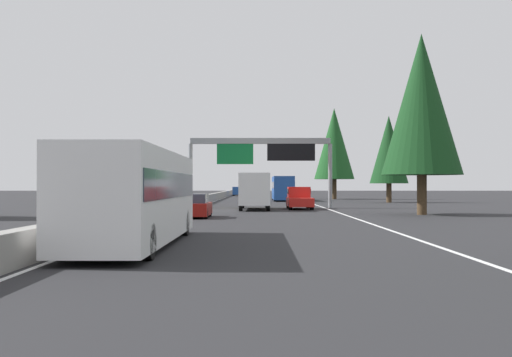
% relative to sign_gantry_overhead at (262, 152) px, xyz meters
% --- Properties ---
extents(ground_plane, '(320.00, 320.00, 0.00)m').
position_rel_sign_gantry_overhead_xyz_m(ground_plane, '(8.14, 6.04, -4.90)').
color(ground_plane, '#262628').
extents(median_barrier, '(180.00, 0.56, 0.90)m').
position_rel_sign_gantry_overhead_xyz_m(median_barrier, '(28.14, 6.34, -4.45)').
color(median_barrier, gray).
rests_on(median_barrier, ground).
extents(shoulder_stripe_right, '(160.00, 0.16, 0.01)m').
position_rel_sign_gantry_overhead_xyz_m(shoulder_stripe_right, '(18.14, -5.48, -4.89)').
color(shoulder_stripe_right, silver).
rests_on(shoulder_stripe_right, ground).
extents(shoulder_stripe_median, '(160.00, 0.16, 0.01)m').
position_rel_sign_gantry_overhead_xyz_m(shoulder_stripe_median, '(18.14, 5.79, -4.89)').
color(shoulder_stripe_median, silver).
rests_on(shoulder_stripe_median, ground).
extents(sign_gantry_overhead, '(0.50, 12.68, 6.15)m').
position_rel_sign_gantry_overhead_xyz_m(sign_gantry_overhead, '(0.00, 0.00, 0.00)').
color(sign_gantry_overhead, gray).
rests_on(sign_gantry_overhead, ground).
extents(bus_mid_center, '(11.50, 2.55, 3.10)m').
position_rel_sign_gantry_overhead_xyz_m(bus_mid_center, '(-33.55, 4.41, -3.18)').
color(bus_mid_center, white).
rests_on(bus_mid_center, ground).
extents(sedan_mid_left, '(4.40, 1.80, 1.47)m').
position_rel_sign_gantry_overhead_xyz_m(sedan_mid_left, '(-16.10, 4.27, -4.22)').
color(sedan_mid_left, maroon).
rests_on(sedan_mid_left, ground).
extents(box_truck_far_center, '(8.50, 2.40, 2.95)m').
position_rel_sign_gantry_overhead_xyz_m(box_truck_far_center, '(-3.86, 0.66, -3.29)').
color(box_truck_far_center, white).
rests_on(box_truck_far_center, ground).
extents(sedan_near_center, '(4.40, 1.80, 1.47)m').
position_rel_sign_gantry_overhead_xyz_m(sedan_near_center, '(61.84, 0.77, -4.22)').
color(sedan_near_center, black).
rests_on(sedan_near_center, ground).
extents(sedan_mid_right, '(4.40, 1.80, 1.47)m').
position_rel_sign_gantry_overhead_xyz_m(sedan_mid_right, '(70.29, 4.37, -4.22)').
color(sedan_mid_right, white).
rests_on(sedan_mid_right, ground).
extents(minivan_near_right, '(5.00, 1.95, 1.69)m').
position_rel_sign_gantry_overhead_xyz_m(minivan_near_right, '(61.48, 4.13, -3.95)').
color(minivan_near_right, '#1E4793').
rests_on(minivan_near_right, ground).
extents(pickup_far_right, '(5.60, 2.00, 1.86)m').
position_rel_sign_gantry_overhead_xyz_m(pickup_far_right, '(-2.34, -3.10, -3.98)').
color(pickup_far_right, red).
rests_on(pickup_far_right, ground).
extents(bus_distant_a, '(11.50, 2.55, 3.10)m').
position_rel_sign_gantry_overhead_xyz_m(bus_distant_a, '(25.00, -2.79, -3.18)').
color(bus_distant_a, '#1E4793').
rests_on(bus_distant_a, ground).
extents(conifer_right_near, '(5.42, 5.42, 12.31)m').
position_rel_sign_gantry_overhead_xyz_m(conifer_right_near, '(-12.41, -10.73, 2.59)').
color(conifer_right_near, '#4C3823').
rests_on(conifer_right_near, ground).
extents(conifer_right_mid, '(4.43, 4.43, 10.07)m').
position_rel_sign_gantry_overhead_xyz_m(conifer_right_mid, '(16.94, -14.77, 1.22)').
color(conifer_right_mid, '#4C3823').
rests_on(conifer_right_mid, ground).
extents(conifer_right_far, '(5.75, 5.75, 13.07)m').
position_rel_sign_gantry_overhead_xyz_m(conifer_right_far, '(33.93, -10.56, 3.05)').
color(conifer_right_far, '#4C3823').
rests_on(conifer_right_far, ground).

